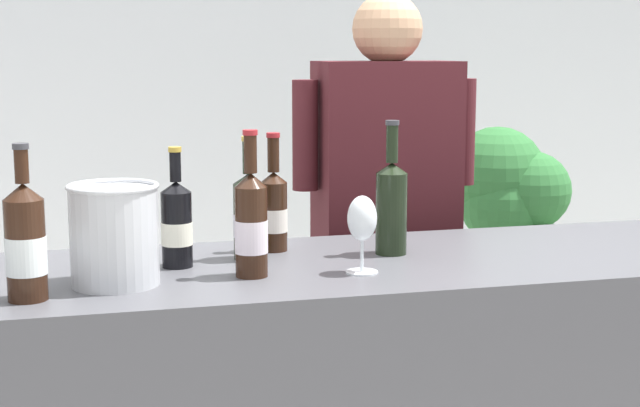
# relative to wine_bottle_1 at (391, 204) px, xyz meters

# --- Properties ---
(wall_back) EXTENTS (8.00, 0.10, 2.80)m
(wall_back) POSITION_rel_wine_bottle_1_xyz_m (-0.10, 2.54, 0.29)
(wall_back) COLOR silver
(wall_back) RESTS_ON ground_plane
(wine_bottle_1) EXTENTS (0.08, 0.08, 0.35)m
(wine_bottle_1) POSITION_rel_wine_bottle_1_xyz_m (0.00, 0.00, 0.00)
(wine_bottle_1) COLOR black
(wine_bottle_1) RESTS_ON counter
(wine_bottle_2) EXTENTS (0.09, 0.09, 0.33)m
(wine_bottle_2) POSITION_rel_wine_bottle_1_xyz_m (-0.89, -0.24, -0.01)
(wine_bottle_2) COLOR black
(wine_bottle_2) RESTS_ON counter
(wine_bottle_3) EXTENTS (0.08, 0.08, 0.34)m
(wine_bottle_3) POSITION_rel_wine_bottle_1_xyz_m (-0.39, -0.15, -0.01)
(wine_bottle_3) COLOR black
(wine_bottle_3) RESTS_ON counter
(wine_bottle_4) EXTENTS (0.08, 0.08, 0.31)m
(wine_bottle_4) POSITION_rel_wine_bottle_1_xyz_m (-0.37, 0.03, -0.02)
(wine_bottle_4) COLOR black
(wine_bottle_4) RESTS_ON counter
(wine_bottle_5) EXTENTS (0.08, 0.08, 0.29)m
(wine_bottle_5) POSITION_rel_wine_bottle_1_xyz_m (-0.55, -0.01, -0.02)
(wine_bottle_5) COLOR black
(wine_bottle_5) RESTS_ON counter
(wine_bottle_6) EXTENTS (0.07, 0.07, 0.31)m
(wine_bottle_6) POSITION_rel_wine_bottle_1_xyz_m (-0.29, 0.12, -0.02)
(wine_bottle_6) COLOR black
(wine_bottle_6) RESTS_ON counter
(wine_glass) EXTENTS (0.08, 0.08, 0.19)m
(wine_glass) POSITION_rel_wine_bottle_1_xyz_m (-0.14, -0.18, -0.01)
(wine_glass) COLOR silver
(wine_glass) RESTS_ON counter
(ice_bucket) EXTENTS (0.21, 0.21, 0.23)m
(ice_bucket) POSITION_rel_wine_bottle_1_xyz_m (-0.71, -0.15, -0.01)
(ice_bucket) COLOR silver
(ice_bucket) RESTS_ON counter
(person_server) EXTENTS (0.60, 0.24, 1.67)m
(person_server) POSITION_rel_wine_bottle_1_xyz_m (0.17, 0.54, -0.29)
(person_server) COLOR black
(person_server) RESTS_ON ground_plane
(potted_shrub) EXTENTS (0.51, 0.49, 1.19)m
(potted_shrub) POSITION_rel_wine_bottle_1_xyz_m (0.95, 1.17, -0.35)
(potted_shrub) COLOR brown
(potted_shrub) RESTS_ON ground_plane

